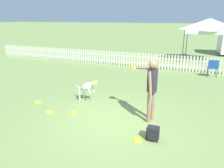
{
  "coord_description": "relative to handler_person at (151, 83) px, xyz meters",
  "views": [
    {
      "loc": [
        1.99,
        -5.22,
        2.83
      ],
      "look_at": [
        -0.5,
        0.79,
        0.84
      ],
      "focal_mm": 35.0,
      "sensor_mm": 36.0,
      "label": 1
    }
  ],
  "objects": [
    {
      "name": "handler_person",
      "position": [
        0.0,
        0.0,
        0.0
      ],
      "size": [
        0.93,
        0.86,
        1.76
      ],
      "rotation": [
        0.0,
        0.0,
        1.3
      ],
      "color": "#8C664C",
      "rests_on": "ground_plane"
    },
    {
      "name": "frisbee_near_handler",
      "position": [
        -3.0,
        -0.64,
        -1.1
      ],
      "size": [
        0.21,
        0.21,
        0.02
      ],
      "color": "yellow",
      "rests_on": "ground_plane"
    },
    {
      "name": "ground_plane",
      "position": [
        -0.8,
        -0.44,
        -1.11
      ],
      "size": [
        240.0,
        240.0,
        0.0
      ],
      "primitive_type": "plane",
      "color": "olive"
    },
    {
      "name": "backpack_on_grass",
      "position": [
        0.31,
        -0.97,
        -0.95
      ],
      "size": [
        0.28,
        0.26,
        0.33
      ],
      "color": "black",
      "rests_on": "ground_plane"
    },
    {
      "name": "picket_fence",
      "position": [
        -0.8,
        6.63,
        -0.68
      ],
      "size": [
        23.85,
        0.04,
        0.86
      ],
      "color": "beige",
      "rests_on": "ground_plane"
    },
    {
      "name": "frisbee_near_dog",
      "position": [
        -2.27,
        -0.39,
        -1.1
      ],
      "size": [
        0.21,
        0.21,
        0.02
      ],
      "color": "yellow",
      "rests_on": "ground_plane"
    },
    {
      "name": "folding_chair_center",
      "position": [
        1.75,
        5.9,
        -0.58
      ],
      "size": [
        0.5,
        0.52,
        0.88
      ],
      "rotation": [
        0.0,
        0.0,
        3.21
      ],
      "color": "#333338",
      "rests_on": "ground_plane"
    },
    {
      "name": "frisbee_far_scatter",
      "position": [
        -0.01,
        -1.16,
        -1.1
      ],
      "size": [
        0.21,
        0.21,
        0.02
      ],
      "color": "yellow",
      "rests_on": "ground_plane"
    },
    {
      "name": "frisbee_midfield",
      "position": [
        -3.9,
        -0.12,
        -1.1
      ],
      "size": [
        0.21,
        0.21,
        0.02
      ],
      "color": "yellow",
      "rests_on": "ground_plane"
    },
    {
      "name": "canopy_tent_main",
      "position": [
        1.42,
        9.75,
        1.23
      ],
      "size": [
        2.71,
        2.71,
        2.79
      ],
      "color": "#333338",
      "rests_on": "ground_plane"
    },
    {
      "name": "leaping_dog",
      "position": [
        -2.36,
        0.65,
        -0.59
      ],
      "size": [
        1.05,
        0.47,
        0.84
      ],
      "rotation": [
        0.0,
        0.0,
        -1.84
      ],
      "color": "beige",
      "rests_on": "ground_plane"
    }
  ]
}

